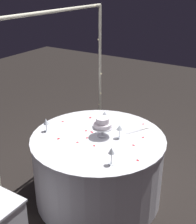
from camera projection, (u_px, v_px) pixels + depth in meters
The scene contains 22 objects.
ground_plane at pixel (98, 195), 3.56m from camera, with size 12.00×12.00×0.00m, color black.
decorative_arch at pixel (55, 79), 3.28m from camera, with size 1.86×0.06×2.03m.
main_table at pixel (98, 167), 3.40m from camera, with size 1.44×1.44×0.77m.
tiered_cake at pixel (103, 124), 3.21m from camera, with size 0.22×0.22×0.22m.
wine_glass_0 at pixel (46, 122), 3.32m from camera, with size 0.06×0.06×0.15m.
wine_glass_1 at pixel (111, 152), 2.72m from camera, with size 0.06×0.06×0.17m.
wine_glass_2 at pixel (105, 115), 3.46m from camera, with size 0.06×0.06×0.17m.
wine_glass_3 at pixel (120, 128), 3.18m from camera, with size 0.07×0.07×0.15m.
cake_knife at pixel (139, 130), 3.38m from camera, with size 0.27×0.16×0.01m.
rose_petal_0 at pixel (90, 118), 3.69m from camera, with size 0.04×0.03×0.00m, color red.
rose_petal_1 at pixel (92, 132), 3.34m from camera, with size 0.02×0.02×0.00m, color red.
rose_petal_2 at pixel (133, 145), 3.09m from camera, with size 0.03×0.02×0.00m, color red.
rose_petal_3 at pixel (143, 137), 3.23m from camera, with size 0.03×0.02×0.00m, color red.
rose_petal_4 at pixel (138, 160), 2.83m from camera, with size 0.03×0.02×0.00m, color red.
rose_petal_5 at pixel (77, 142), 3.14m from camera, with size 0.03×0.02×0.00m, color red.
rose_petal_6 at pixel (143, 124), 3.53m from camera, with size 0.03×0.02×0.00m, color red.
rose_petal_7 at pixel (63, 121), 3.59m from camera, with size 0.03×0.02×0.00m, color red.
rose_petal_8 at pixel (87, 138), 3.22m from camera, with size 0.03×0.02×0.00m, color red.
rose_petal_9 at pixel (86, 131), 3.37m from camera, with size 0.03×0.02×0.00m, color red.
rose_petal_10 at pixel (91, 132), 3.35m from camera, with size 0.03×0.02×0.00m, color red.
rose_petal_11 at pixel (94, 146), 3.07m from camera, with size 0.03×0.02×0.00m, color red.
rose_petal_12 at pixel (58, 139), 3.21m from camera, with size 0.03×0.02×0.00m, color red.
Camera 1 is at (-2.42, -1.53, 2.33)m, focal length 49.02 mm.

